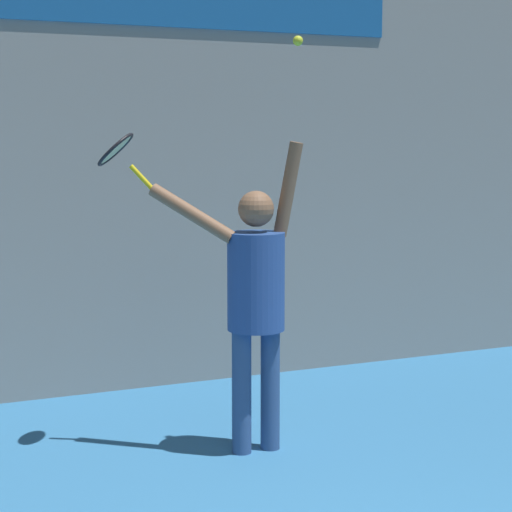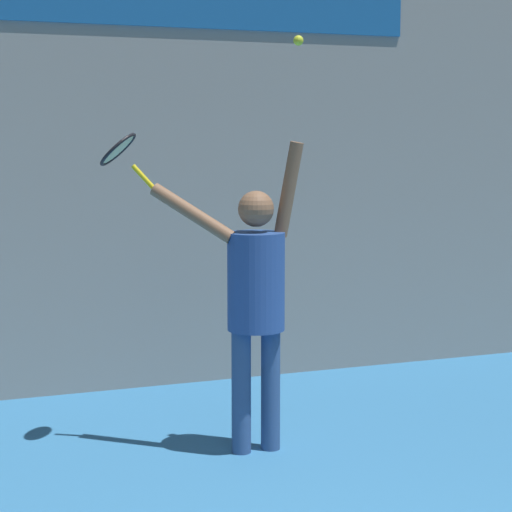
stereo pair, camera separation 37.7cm
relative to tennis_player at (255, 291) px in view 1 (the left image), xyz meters
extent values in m
cube|color=gray|center=(-0.50, 1.87, 1.41)|extent=(18.00, 0.10, 5.00)
cylinder|color=#2D4C7F|center=(-0.10, 0.00, -0.68)|extent=(0.13, 0.13, 0.83)
cylinder|color=#2D4C7F|center=(0.11, 0.00, -0.68)|extent=(0.13, 0.13, 0.83)
cylinder|color=#26478C|center=(0.01, 0.00, 0.06)|extent=(0.38, 0.38, 0.65)
sphere|color=brown|center=(0.01, 0.00, 0.54)|extent=(0.24, 0.24, 0.24)
cylinder|color=brown|center=(0.22, -0.04, 0.67)|extent=(0.21, 0.20, 0.63)
cylinder|color=brown|center=(-0.38, 0.17, 0.51)|extent=(0.51, 0.44, 0.39)
cylinder|color=yellow|center=(-0.65, 0.37, 0.74)|extent=(0.16, 0.10, 0.18)
torus|color=black|center=(-0.80, 0.45, 0.93)|extent=(0.36, 0.39, 0.23)
cylinder|color=beige|center=(-0.80, 0.45, 0.93)|extent=(0.30, 0.33, 0.19)
sphere|color=#CCDB2D|center=(0.27, -0.07, 1.62)|extent=(0.07, 0.07, 0.07)
camera|label=1|loc=(-2.43, -5.52, 1.01)|focal=65.00mm
camera|label=2|loc=(-2.08, -5.66, 1.01)|focal=65.00mm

